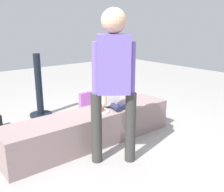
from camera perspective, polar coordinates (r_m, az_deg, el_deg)
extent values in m
plane|color=#9D9996|center=(3.48, -4.32, -9.97)|extent=(12.00, 12.00, 0.00)
cube|color=gray|center=(3.40, -4.39, -6.84)|extent=(2.31, 0.51, 0.41)
cylinder|color=#242643|center=(3.40, 0.59, -2.36)|extent=(0.13, 0.26, 0.08)
cylinder|color=#242643|center=(3.49, 1.74, -1.90)|extent=(0.13, 0.26, 0.08)
cube|color=white|center=(3.47, -0.28, 0.46)|extent=(0.23, 0.18, 0.28)
sphere|color=#DBAD8C|center=(3.42, -0.28, 4.07)|extent=(0.16, 0.16, 0.16)
cylinder|color=#DBAD8C|center=(3.39, -1.49, -0.02)|extent=(0.05, 0.05, 0.21)
cylinder|color=#DBAD8C|center=(3.56, 0.88, 0.77)|extent=(0.05, 0.05, 0.21)
cylinder|color=#353632|center=(2.89, 4.04, -6.93)|extent=(0.12, 0.12, 0.79)
cylinder|color=#353632|center=(2.87, -3.39, -7.07)|extent=(0.12, 0.12, 0.79)
cube|color=#715BB2|center=(2.68, 0.36, 6.91)|extent=(0.39, 0.36, 0.61)
sphere|color=#DBAD8C|center=(2.65, 0.38, 16.14)|extent=(0.25, 0.25, 0.25)
cylinder|color=#715BB2|center=(2.71, 4.12, 5.75)|extent=(0.09, 0.09, 0.57)
cylinder|color=#715BB2|center=(2.69, -3.43, 5.69)|extent=(0.09, 0.09, 0.57)
cylinder|color=white|center=(3.33, -2.56, -3.37)|extent=(0.22, 0.22, 0.01)
cylinder|color=#8E6747|center=(3.32, -2.56, -2.90)|extent=(0.10, 0.10, 0.05)
cylinder|color=brown|center=(3.31, -2.57, -2.47)|extent=(0.10, 0.10, 0.01)
cube|color=silver|center=(3.35, -1.63, -3.05)|extent=(0.11, 0.04, 0.00)
cube|color=#B259BF|center=(4.73, -5.85, -0.99)|extent=(0.23, 0.08, 0.30)
torus|color=white|center=(4.66, -6.43, 0.67)|extent=(0.09, 0.01, 0.09)
torus|color=white|center=(4.72, -5.39, 0.87)|extent=(0.09, 0.01, 0.09)
cylinder|color=black|center=(4.54, -15.25, -3.93)|extent=(0.36, 0.36, 0.04)
cylinder|color=black|center=(4.40, -15.74, 2.46)|extent=(0.11, 0.11, 1.00)
cylinder|color=silver|center=(3.55, -19.91, -8.85)|extent=(0.07, 0.07, 0.17)
cone|color=silver|center=(3.51, -20.06, -7.34)|extent=(0.06, 0.06, 0.03)
cylinder|color=#268C3F|center=(3.50, -20.10, -6.98)|extent=(0.03, 0.03, 0.02)
cylinder|color=red|center=(3.52, -17.16, -9.39)|extent=(0.08, 0.08, 0.11)
cube|color=white|center=(4.01, -3.67, -5.35)|extent=(0.36, 0.37, 0.14)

